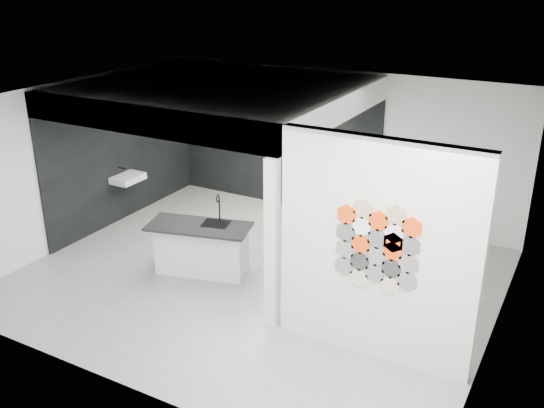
{
  "coord_description": "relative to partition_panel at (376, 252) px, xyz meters",
  "views": [
    {
      "loc": [
        4.25,
        -7.22,
        4.56
      ],
      "look_at": [
        0.1,
        0.3,
        1.15
      ],
      "focal_mm": 40.0,
      "sensor_mm": 36.0,
      "label": 1
    }
  ],
  "objects": [
    {
      "name": "bay_clad_left",
      "position": [
        -5.7,
        2.0,
        -0.22
      ],
      "size": [
        0.04,
        4.0,
        2.35
      ],
      "primitive_type": "cube",
      "color": "black",
      "rests_on": "floor"
    },
    {
      "name": "hex_tile_cluster",
      "position": [
        0.03,
        -0.09,
        0.1
      ],
      "size": [
        1.04,
        0.02,
        1.16
      ],
      "color": "#66635E",
      "rests_on": "partition_panel"
    },
    {
      "name": "stockpot",
      "position": [
        -4.6,
        3.87,
        0.01
      ],
      "size": [
        0.27,
        0.27,
        0.18
      ],
      "primitive_type": "cylinder",
      "rotation": [
        0.0,
        0.0,
        0.26
      ],
      "color": "black",
      "rests_on": "display_shelf"
    },
    {
      "name": "display_shelf",
      "position": [
        -3.43,
        3.87,
        -0.1
      ],
      "size": [
        3.0,
        0.15,
        0.04
      ],
      "primitive_type": "cube",
      "color": "black",
      "rests_on": "bay_clad_back"
    },
    {
      "name": "kettle",
      "position": [
        -2.2,
        3.87,
        0.0
      ],
      "size": [
        0.24,
        0.24,
        0.16
      ],
      "primitive_type": "ellipsoid",
      "rotation": [
        0.0,
        0.0,
        0.28
      ],
      "color": "black",
      "rests_on": "display_shelf"
    },
    {
      "name": "glass_bowl",
      "position": [
        -2.08,
        3.87,
        -0.03
      ],
      "size": [
        0.19,
        0.19,
        0.11
      ],
      "primitive_type": "cylinder",
      "rotation": [
        0.0,
        0.0,
        0.32
      ],
      "color": "gray",
      "rests_on": "display_shelf"
    },
    {
      "name": "bay_clad_back",
      "position": [
        -3.52,
        3.97,
        -0.22
      ],
      "size": [
        4.4,
        0.04,
        2.35
      ],
      "primitive_type": "cube",
      "color": "black",
      "rests_on": "floor"
    },
    {
      "name": "bulkhead",
      "position": [
        -3.52,
        2.0,
        1.15
      ],
      "size": [
        4.4,
        4.0,
        0.4
      ],
      "primitive_type": "cube",
      "color": "silver",
      "rests_on": "corner_column"
    },
    {
      "name": "utensil_cup",
      "position": [
        -4.09,
        3.87,
        -0.02
      ],
      "size": [
        0.11,
        0.11,
        0.11
      ],
      "primitive_type": "cylinder",
      "rotation": [
        0.0,
        0.0,
        0.29
      ],
      "color": "black",
      "rests_on": "display_shelf"
    },
    {
      "name": "floor",
      "position": [
        -2.23,
        1.0,
        -1.4
      ],
      "size": [
        7.0,
        6.0,
        0.01
      ],
      "primitive_type": "cube",
      "color": "gray"
    },
    {
      "name": "bottle_dark",
      "position": [
        -3.46,
        3.87,
        0.0
      ],
      "size": [
        0.07,
        0.07,
        0.16
      ],
      "primitive_type": "cylinder",
      "rotation": [
        0.0,
        0.0,
        -0.2
      ],
      "color": "black",
      "rests_on": "display_shelf"
    },
    {
      "name": "kitchen_island",
      "position": [
        -3.08,
        0.74,
        -0.97
      ],
      "size": [
        1.71,
        1.08,
        1.28
      ],
      "rotation": [
        0.0,
        0.0,
        0.26
      ],
      "color": "silver",
      "rests_on": "floor"
    },
    {
      "name": "fascia_beam",
      "position": [
        -3.52,
        0.08,
        1.15
      ],
      "size": [
        4.4,
        0.16,
        0.4
      ],
      "primitive_type": "cube",
      "color": "silver",
      "rests_on": "corner_column"
    },
    {
      "name": "partition_panel",
      "position": [
        0.0,
        0.0,
        0.0
      ],
      "size": [
        2.45,
        0.15,
        2.8
      ],
      "primitive_type": "cube",
      "color": "silver",
      "rests_on": "floor"
    },
    {
      "name": "glass_vase",
      "position": [
        -2.08,
        3.87,
        -0.01
      ],
      "size": [
        0.12,
        0.12,
        0.13
      ],
      "primitive_type": "cylinder",
      "rotation": [
        0.0,
        0.0,
        0.37
      ],
      "color": "gray",
      "rests_on": "display_shelf"
    },
    {
      "name": "wall_basin",
      "position": [
        -5.46,
        1.8,
        -0.55
      ],
      "size": [
        0.4,
        0.6,
        0.12
      ],
      "primitive_type": "cube",
      "color": "silver",
      "rests_on": "bay_clad_left"
    },
    {
      "name": "corner_column",
      "position": [
        -1.41,
        0.0,
        -0.22
      ],
      "size": [
        0.16,
        0.16,
        2.35
      ],
      "primitive_type": "cube",
      "color": "silver",
      "rests_on": "floor"
    }
  ]
}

